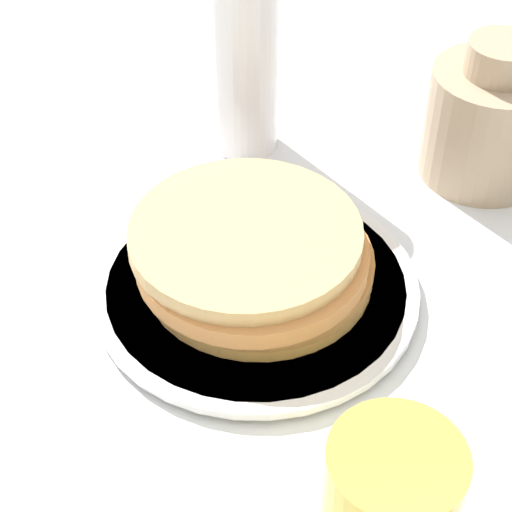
# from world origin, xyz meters

# --- Properties ---
(ground_plane) EXTENTS (4.00, 4.00, 0.00)m
(ground_plane) POSITION_xyz_m (0.00, 0.00, 0.00)
(ground_plane) COLOR white
(plate) EXTENTS (0.26, 0.26, 0.01)m
(plate) POSITION_xyz_m (-0.00, 0.02, 0.01)
(plate) COLOR white
(plate) RESTS_ON ground_plane
(pancake_stack) EXTENTS (0.19, 0.19, 0.05)m
(pancake_stack) POSITION_xyz_m (-0.01, 0.02, 0.04)
(pancake_stack) COLOR tan
(pancake_stack) RESTS_ON plate
(juice_glass) EXTENTS (0.08, 0.08, 0.08)m
(juice_glass) POSITION_xyz_m (0.22, 0.09, 0.04)
(juice_glass) COLOR yellow
(juice_glass) RESTS_ON ground_plane
(cream_jug) EXTENTS (0.12, 0.12, 0.13)m
(cream_jug) POSITION_xyz_m (-0.15, 0.25, 0.06)
(cream_jug) COLOR tan
(cream_jug) RESTS_ON ground_plane
(water_bottle_far) EXTENTS (0.06, 0.06, 0.21)m
(water_bottle_far) POSITION_xyz_m (-0.21, 0.03, 0.10)
(water_bottle_far) COLOR white
(water_bottle_far) RESTS_ON ground_plane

